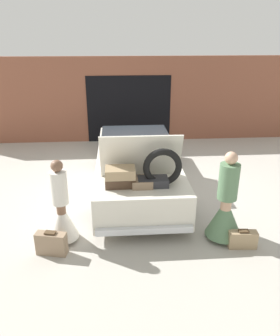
% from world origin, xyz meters
% --- Properties ---
extents(ground_plane, '(40.00, 40.00, 0.00)m').
position_xyz_m(ground_plane, '(0.00, 0.00, 0.00)').
color(ground_plane, '#ADA89E').
extents(garage_wall_back, '(12.00, 0.14, 2.80)m').
position_xyz_m(garage_wall_back, '(0.00, 3.80, 1.39)').
color(garage_wall_back, brown).
rests_on(garage_wall_back, ground_plane).
extents(car, '(1.84, 4.74, 1.78)m').
position_xyz_m(car, '(0.00, -0.02, 0.60)').
color(car, silver).
rests_on(car, ground_plane).
extents(person_left, '(0.54, 0.54, 1.55)m').
position_xyz_m(person_left, '(-1.44, -2.14, 0.55)').
color(person_left, brown).
rests_on(person_left, ground_plane).
extents(person_right, '(0.65, 0.65, 1.67)m').
position_xyz_m(person_right, '(1.44, -2.28, 0.59)').
color(person_right, tan).
rests_on(person_right, ground_plane).
extents(suitcase_beside_left_person, '(0.54, 0.28, 0.43)m').
position_xyz_m(suitcase_beside_left_person, '(-1.58, -2.52, 0.20)').
color(suitcase_beside_left_person, '#8C7259').
rests_on(suitcase_beside_left_person, ground_plane).
extents(suitcase_beside_right_person, '(0.50, 0.21, 0.34)m').
position_xyz_m(suitcase_beside_right_person, '(1.68, -2.59, 0.16)').
color(suitcase_beside_right_person, '#9E8460').
rests_on(suitcase_beside_right_person, ground_plane).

